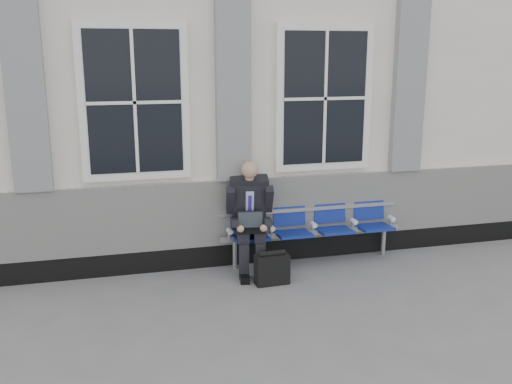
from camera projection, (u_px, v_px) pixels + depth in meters
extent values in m
plane|color=slate|center=(335.00, 300.00, 6.74)|extent=(70.00, 70.00, 0.00)
cube|color=silver|center=(260.00, 99.00, 9.53)|extent=(14.00, 4.00, 4.20)
cube|color=black|center=(296.00, 248.00, 8.08)|extent=(14.00, 0.10, 0.30)
cube|color=silver|center=(297.00, 207.00, 7.93)|extent=(14.00, 0.08, 0.90)
cube|color=gray|center=(25.00, 92.00, 6.69)|extent=(0.45, 0.14, 2.40)
cube|color=gray|center=(233.00, 88.00, 7.30)|extent=(0.45, 0.14, 2.40)
cube|color=gray|center=(409.00, 86.00, 7.91)|extent=(0.45, 0.14, 2.40)
cube|color=white|center=(134.00, 102.00, 7.05)|extent=(1.35, 0.10, 1.95)
cube|color=black|center=(135.00, 103.00, 7.00)|extent=(1.15, 0.02, 1.75)
cube|color=white|center=(324.00, 98.00, 7.66)|extent=(1.35, 0.10, 1.95)
cube|color=black|center=(325.00, 99.00, 7.61)|extent=(1.15, 0.02, 1.75)
cube|color=#9EA0A3|center=(312.00, 232.00, 7.90)|extent=(2.60, 0.07, 0.07)
cube|color=#9EA0A3|center=(310.00, 209.00, 7.94)|extent=(2.60, 0.05, 0.05)
cylinder|color=#9EA0A3|center=(235.00, 255.00, 7.69)|extent=(0.06, 0.06, 0.39)
cylinder|color=#9EA0A3|center=(383.00, 241.00, 8.22)|extent=(0.06, 0.06, 0.39)
cube|color=navy|center=(251.00, 237.00, 7.60)|extent=(0.46, 0.42, 0.07)
cube|color=navy|center=(247.00, 214.00, 7.74)|extent=(0.46, 0.10, 0.40)
cube|color=navy|center=(293.00, 234.00, 7.75)|extent=(0.46, 0.42, 0.07)
cube|color=navy|center=(289.00, 211.00, 7.88)|extent=(0.46, 0.10, 0.40)
cube|color=navy|center=(334.00, 230.00, 7.89)|extent=(0.46, 0.42, 0.07)
cube|color=navy|center=(329.00, 208.00, 8.03)|extent=(0.46, 0.10, 0.40)
cube|color=navy|center=(374.00, 227.00, 8.04)|extent=(0.46, 0.42, 0.07)
cube|color=navy|center=(369.00, 206.00, 8.18)|extent=(0.46, 0.10, 0.40)
cylinder|color=white|center=(230.00, 231.00, 7.54)|extent=(0.07, 0.12, 0.07)
cylinder|color=white|center=(272.00, 228.00, 7.68)|extent=(0.07, 0.12, 0.07)
cylinder|color=white|center=(314.00, 225.00, 7.82)|extent=(0.07, 0.12, 0.07)
cylinder|color=white|center=(354.00, 221.00, 7.97)|extent=(0.07, 0.12, 0.07)
cylinder|color=white|center=(392.00, 218.00, 8.11)|extent=(0.07, 0.12, 0.07)
cube|color=black|center=(244.00, 277.00, 7.30)|extent=(0.16, 0.29, 0.09)
cube|color=black|center=(261.00, 277.00, 7.32)|extent=(0.16, 0.29, 0.09)
cube|color=black|center=(244.00, 261.00, 7.31)|extent=(0.15, 0.15, 0.47)
cube|color=black|center=(260.00, 261.00, 7.33)|extent=(0.15, 0.15, 0.47)
cube|color=black|center=(242.00, 233.00, 7.46)|extent=(0.22, 0.49, 0.15)
cube|color=black|center=(258.00, 233.00, 7.48)|extent=(0.22, 0.49, 0.15)
cube|color=black|center=(249.00, 204.00, 7.59)|extent=(0.49, 0.42, 0.66)
cube|color=silver|center=(250.00, 205.00, 7.46)|extent=(0.12, 0.11, 0.37)
cube|color=#33219E|center=(250.00, 206.00, 7.46)|extent=(0.06, 0.09, 0.31)
cube|color=black|center=(249.00, 181.00, 7.49)|extent=(0.54, 0.32, 0.15)
cylinder|color=tan|center=(249.00, 177.00, 7.42)|extent=(0.12, 0.12, 0.10)
sphere|color=tan|center=(250.00, 170.00, 7.33)|extent=(0.22, 0.22, 0.22)
cube|color=black|center=(230.00, 200.00, 7.45)|extent=(0.15, 0.31, 0.39)
cube|color=black|center=(269.00, 199.00, 7.49)|extent=(0.15, 0.31, 0.39)
cube|color=black|center=(235.00, 223.00, 7.33)|extent=(0.14, 0.34, 0.15)
cube|color=black|center=(267.00, 222.00, 7.37)|extent=(0.14, 0.34, 0.15)
sphere|color=tan|center=(240.00, 229.00, 7.20)|extent=(0.09, 0.09, 0.09)
sphere|color=tan|center=(263.00, 228.00, 7.23)|extent=(0.09, 0.09, 0.09)
cube|color=black|center=(251.00, 230.00, 7.31)|extent=(0.38, 0.29, 0.02)
cube|color=black|center=(251.00, 220.00, 7.40)|extent=(0.36, 0.14, 0.22)
cube|color=black|center=(251.00, 220.00, 7.39)|extent=(0.32, 0.12, 0.19)
cube|color=black|center=(272.00, 270.00, 7.17)|extent=(0.44, 0.20, 0.38)
cylinder|color=black|center=(272.00, 253.00, 7.12)|extent=(0.34, 0.08, 0.07)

